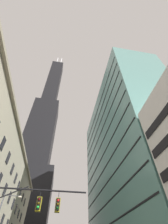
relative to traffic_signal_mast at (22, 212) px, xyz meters
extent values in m
cube|color=#9E937A|center=(-7.34, 22.01, 18.31)|extent=(0.70, 63.25, 0.60)
cube|color=black|center=(-7.54, 24.38, 3.30)|extent=(0.14, 1.40, 2.20)
cube|color=black|center=(-7.54, 14.38, 7.50)|extent=(0.14, 1.40, 2.20)
cube|color=black|center=(-7.54, 19.38, 7.50)|extent=(0.14, 1.40, 2.20)
cube|color=black|center=(-7.54, 24.38, 7.50)|extent=(0.14, 1.40, 2.20)
cube|color=black|center=(-7.54, 29.38, 7.50)|extent=(0.14, 1.40, 2.20)
cube|color=black|center=(-7.54, 34.38, 7.50)|extent=(0.14, 1.40, 2.20)
cube|color=black|center=(-7.54, 39.38, 7.50)|extent=(0.14, 1.40, 2.20)
cube|color=black|center=(-7.54, 44.38, 7.50)|extent=(0.14, 1.40, 2.20)
cube|color=black|center=(-7.54, 9.38, 11.70)|extent=(0.14, 1.40, 2.20)
cube|color=black|center=(-7.54, 14.38, 11.70)|extent=(0.14, 1.40, 2.20)
cube|color=black|center=(-7.54, 19.38, 11.70)|extent=(0.14, 1.40, 2.20)
cube|color=black|center=(-7.54, 24.38, 11.70)|extent=(0.14, 1.40, 2.20)
cube|color=black|center=(-7.54, 29.38, 11.70)|extent=(0.14, 1.40, 2.20)
cube|color=black|center=(-7.54, 34.38, 11.70)|extent=(0.14, 1.40, 2.20)
cube|color=black|center=(-7.54, 39.38, 11.70)|extent=(0.14, 1.40, 2.20)
cube|color=black|center=(-7.54, 44.38, 11.70)|extent=(0.14, 1.40, 2.20)
cube|color=black|center=(-14.84, 83.79, 16.22)|extent=(28.91, 28.91, 42.24)
cube|color=black|center=(-14.84, 83.79, 68.06)|extent=(20.24, 20.24, 61.44)
cube|color=black|center=(-14.84, 83.79, 137.18)|extent=(13.01, 13.01, 76.80)
cylinder|color=silver|center=(-17.44, 83.79, 187.17)|extent=(1.20, 1.20, 23.19)
cylinder|color=silver|center=(-12.24, 83.79, 187.17)|extent=(1.20, 1.20, 23.19)
cube|color=slate|center=(21.74, 24.37, 20.14)|extent=(14.67, 44.28, 50.08)
cube|color=black|center=(14.37, 24.37, 7.10)|extent=(0.12, 43.28, 0.24)
cube|color=black|center=(14.37, 24.37, 11.10)|extent=(0.12, 43.28, 0.24)
cube|color=black|center=(14.37, 24.37, 15.10)|extent=(0.12, 43.28, 0.24)
cube|color=black|center=(14.37, 24.37, 19.10)|extent=(0.12, 43.28, 0.24)
cube|color=black|center=(14.37, 24.37, 23.10)|extent=(0.12, 43.28, 0.24)
cube|color=black|center=(14.37, 24.37, 27.10)|extent=(0.12, 43.28, 0.24)
cube|color=black|center=(14.37, 24.37, 31.10)|extent=(0.12, 43.28, 0.24)
cube|color=black|center=(14.37, 24.37, 35.10)|extent=(0.12, 43.28, 0.24)
cube|color=black|center=(14.37, 24.37, 39.10)|extent=(0.12, 43.28, 0.24)
cylinder|color=black|center=(0.87, -0.05, 1.68)|extent=(8.57, 0.14, 0.14)
cylinder|color=black|center=(-1.70, -0.05, 1.08)|extent=(3.51, 0.10, 1.77)
cylinder|color=black|center=(1.15, -0.05, 1.38)|extent=(0.04, 0.04, 0.60)
cube|color=black|center=(1.15, -0.05, 0.63)|extent=(0.30, 0.30, 0.90)
cube|color=olive|center=(1.15, 0.12, 0.63)|extent=(0.40, 0.40, 1.04)
sphere|color=#450808|center=(1.15, -0.21, 0.91)|extent=(0.20, 0.20, 0.20)
sphere|color=#4B3A08|center=(1.15, -0.21, 0.63)|extent=(0.20, 0.20, 0.20)
sphere|color=green|center=(1.15, -0.21, 0.35)|extent=(0.20, 0.20, 0.20)
cylinder|color=black|center=(2.72, -0.05, 1.38)|extent=(0.04, 0.04, 0.60)
cube|color=black|center=(2.72, -0.05, 0.63)|extent=(0.30, 0.30, 0.90)
cube|color=olive|center=(2.72, 0.12, 0.63)|extent=(0.40, 0.40, 1.04)
sphere|color=red|center=(2.72, -0.21, 0.91)|extent=(0.20, 0.20, 0.20)
sphere|color=#4B3A08|center=(2.72, -0.21, 0.63)|extent=(0.20, 0.20, 0.20)
sphere|color=#083D10|center=(2.72, -0.21, 0.35)|extent=(0.20, 0.20, 0.20)
cylinder|color=#47474C|center=(-3.56, 10.07, 3.93)|extent=(2.13, 0.10, 0.10)
ellipsoid|color=#EFE5C6|center=(-2.50, 10.07, 3.83)|extent=(0.56, 0.32, 0.24)
camera|label=1|loc=(2.47, -14.65, -2.94)|focal=24.24mm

